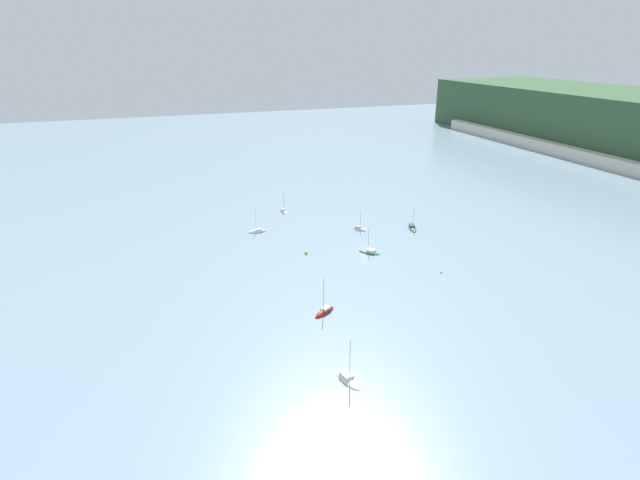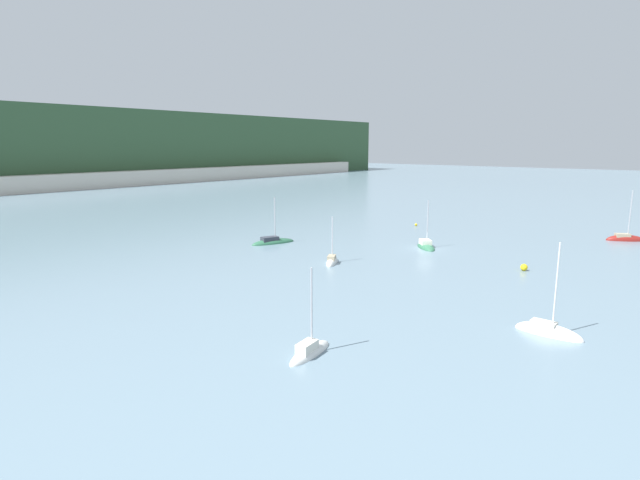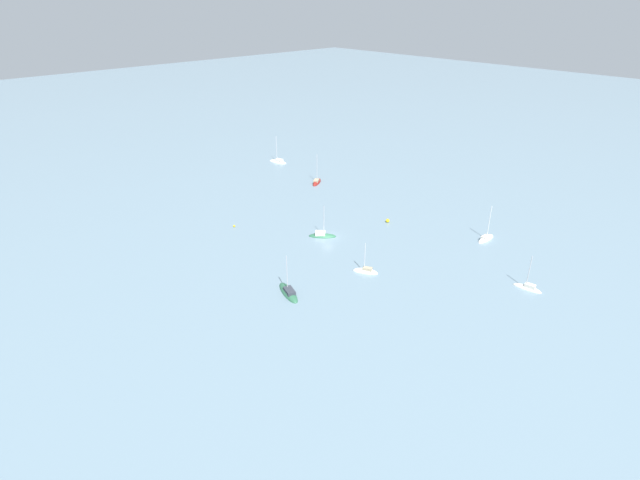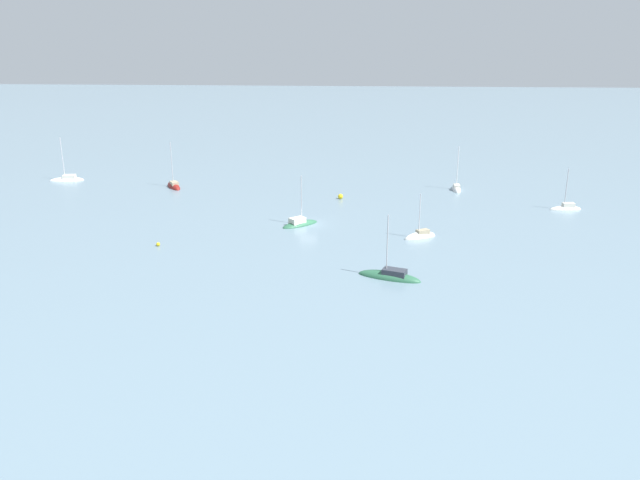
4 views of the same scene
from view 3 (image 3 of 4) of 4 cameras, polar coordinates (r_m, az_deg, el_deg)
ground_plane at (r=112.03m, az=0.91°, el=0.30°), size 600.00×600.00×0.00m
sailboat_0 at (r=100.72m, az=22.61°, el=-5.10°), size 5.41×2.20×7.45m
sailboat_1 at (r=163.77m, az=-4.82°, el=8.90°), size 6.86×3.68×9.10m
sailboat_2 at (r=144.78m, az=-0.38°, el=6.58°), size 4.74×6.11×9.44m
sailboat_3 at (r=98.66m, az=5.23°, el=-3.65°), size 5.04×3.74×7.19m
sailboat_4 at (r=116.96m, az=18.41°, el=0.08°), size 1.70×5.62×8.96m
sailboat_5 at (r=112.45m, az=0.24°, el=0.50°), size 6.04×5.87×8.01m
sailboat_6 at (r=91.95m, az=-3.62°, el=-6.04°), size 7.81×4.44×8.31m
mooring_buoy_0 at (r=118.62m, az=-9.78°, el=1.59°), size 0.51×0.51×0.51m
mooring_buoy_1 at (r=120.30m, az=7.73°, el=2.21°), size 0.89×0.89×0.89m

